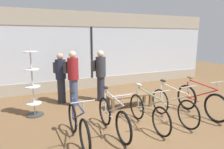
% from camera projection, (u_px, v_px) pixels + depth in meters
% --- Properties ---
extents(ground_plane, '(24.00, 24.00, 0.00)m').
position_uv_depth(ground_plane, '(138.00, 120.00, 5.32)').
color(ground_plane, brown).
extents(shop_back_wall, '(12.00, 0.08, 3.20)m').
position_uv_depth(shop_back_wall, '(92.00, 50.00, 8.39)').
color(shop_back_wall, '#B2A893').
rests_on(shop_back_wall, ground_plane).
extents(bicycle_far_left, '(0.46, 1.68, 1.03)m').
position_uv_depth(bicycle_far_left, '(78.00, 124.00, 4.18)').
color(bicycle_far_left, black).
rests_on(bicycle_far_left, ground_plane).
extents(bicycle_left, '(0.46, 1.72, 1.04)m').
position_uv_depth(bicycle_left, '(113.00, 117.00, 4.54)').
color(bicycle_left, black).
rests_on(bicycle_left, ground_plane).
extents(bicycle_center, '(0.46, 1.73, 1.02)m').
position_uv_depth(bicycle_center, '(148.00, 111.00, 4.89)').
color(bicycle_center, black).
rests_on(bicycle_center, ground_plane).
extents(bicycle_right, '(0.46, 1.79, 1.04)m').
position_uv_depth(bicycle_right, '(173.00, 106.00, 5.25)').
color(bicycle_right, black).
rests_on(bicycle_right, ground_plane).
extents(bicycle_far_right, '(0.46, 1.79, 1.06)m').
position_uv_depth(bicycle_far_right, '(200.00, 101.00, 5.61)').
color(bicycle_far_right, black).
rests_on(bicycle_far_right, ground_plane).
extents(accessory_rack, '(0.48, 0.48, 1.90)m').
position_uv_depth(accessory_rack, '(33.00, 89.00, 5.52)').
color(accessory_rack, '#333333').
rests_on(accessory_rack, ground_plane).
extents(display_bench, '(1.40, 0.44, 0.42)m').
position_uv_depth(display_bench, '(130.00, 97.00, 6.23)').
color(display_bench, brown).
rests_on(display_bench, ground_plane).
extents(customer_near_rack, '(0.56, 0.52, 1.74)m').
position_uv_depth(customer_near_rack, '(100.00, 74.00, 6.80)').
color(customer_near_rack, '#2D2D38').
rests_on(customer_near_rack, ground_plane).
extents(customer_by_window, '(0.52, 0.56, 1.76)m').
position_uv_depth(customer_by_window, '(73.00, 76.00, 6.31)').
color(customer_by_window, '#424C6B').
rests_on(customer_by_window, ground_plane).
extents(customer_mid_floor, '(0.42, 0.54, 1.67)m').
position_uv_depth(customer_mid_floor, '(61.00, 76.00, 6.61)').
color(customer_mid_floor, '#2D2D38').
rests_on(customer_mid_floor, ground_plane).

